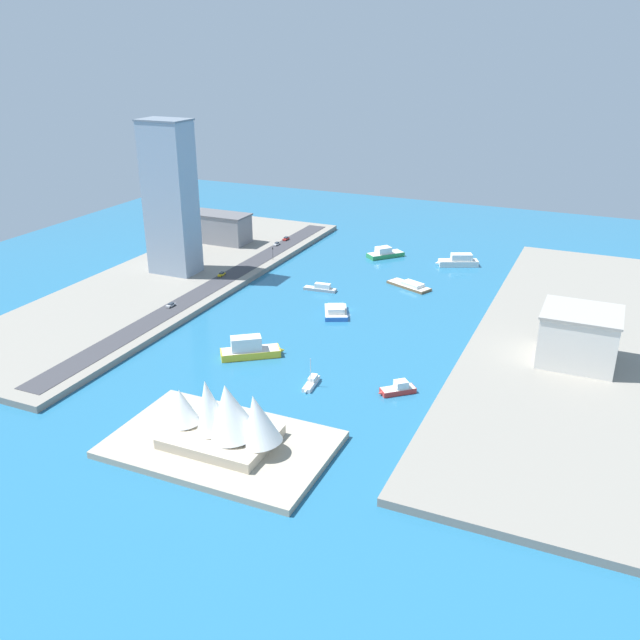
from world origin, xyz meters
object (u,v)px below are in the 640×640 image
at_px(ferry_green_doubledeck, 385,253).
at_px(hotel_broad_white, 579,336).
at_px(catamaran_blue, 336,311).
at_px(sedan_silver, 171,305).
at_px(ferry_white_commuter, 459,261).
at_px(pickup_red, 286,239).
at_px(barge_flat_brown, 410,285).
at_px(opera_landmark, 226,417).
at_px(ferry_yellow_fast, 249,349).
at_px(tower_tall_glass, 170,198).
at_px(tugboat_red, 398,389).
at_px(van_white, 277,244).
at_px(warehouse_low_gray, 219,228).
at_px(taxi_yellow_cab, 222,274).
at_px(sailboat_small_white, 311,383).
at_px(yacht_sleek_gray, 321,288).
at_px(traffic_light_waterfront, 273,252).

height_order(ferry_green_doubledeck, hotel_broad_white, hotel_broad_white).
height_order(catamaran_blue, sedan_silver, catamaran_blue).
distance_m(ferry_white_commuter, pickup_red, 97.58).
bearing_deg(hotel_broad_white, barge_flat_brown, -36.45).
xyz_separation_m(ferry_green_doubledeck, opera_landmark, (-18.64, 191.62, 8.40)).
bearing_deg(opera_landmark, ferry_yellow_fast, -66.57).
distance_m(tower_tall_glass, sedan_silver, 59.14).
bearing_deg(ferry_green_doubledeck, tugboat_red, 110.48).
height_order(catamaran_blue, van_white, catamaran_blue).
relative_size(warehouse_low_gray, taxi_yellow_cab, 7.18).
distance_m(ferry_white_commuter, taxi_yellow_cab, 119.56).
distance_m(ferry_white_commuter, hotel_broad_white, 118.08).
distance_m(sailboat_small_white, sedan_silver, 88.94).
relative_size(warehouse_low_gray, opera_landmark, 0.94).
xyz_separation_m(warehouse_low_gray, pickup_red, (-32.16, -17.44, -7.04)).
xyz_separation_m(ferry_yellow_fast, catamaran_blue, (-13.12, -50.05, -1.34)).
relative_size(catamaran_blue, tower_tall_glass, 0.26).
bearing_deg(ferry_yellow_fast, opera_landmark, 113.43).
xyz_separation_m(yacht_sleek_gray, barge_flat_brown, (-36.04, -20.95, -0.30)).
bearing_deg(pickup_red, yacht_sleek_gray, 128.27).
bearing_deg(ferry_green_doubledeck, van_white, 10.92).
bearing_deg(hotel_broad_white, van_white, -28.12).
xyz_separation_m(taxi_yellow_cab, opera_landmark, (-77.42, 123.51, 6.99)).
height_order(hotel_broad_white, warehouse_low_gray, hotel_broad_white).
bearing_deg(tower_tall_glass, yacht_sleek_gray, -172.46).
distance_m(sailboat_small_white, catamaran_blue, 63.56).
bearing_deg(ferry_white_commuter, tower_tall_glass, 30.63).
xyz_separation_m(sailboat_small_white, sedan_silver, (81.44, -35.68, 2.28)).
xyz_separation_m(tower_tall_glass, taxi_yellow_cab, (-23.55, -3.13, -34.86)).
bearing_deg(pickup_red, catamaran_blue, 127.62).
relative_size(tugboat_red, traffic_light_waterfront, 1.76).
relative_size(catamaran_blue, hotel_broad_white, 0.72).
relative_size(ferry_white_commuter, catamaran_blue, 1.15).
height_order(taxi_yellow_cab, pickup_red, pickup_red).
bearing_deg(taxi_yellow_cab, tugboat_red, 146.92).
xyz_separation_m(tugboat_red, catamaran_blue, (44.79, -54.54, 0.11)).
relative_size(tugboat_red, van_white, 2.33).
xyz_separation_m(sailboat_small_white, tower_tall_glass, (106.78, -76.13, 37.19)).
bearing_deg(opera_landmark, tower_tall_glass, -50.01).
bearing_deg(catamaran_blue, sedan_silver, 21.61).
height_order(tugboat_red, sedan_silver, tugboat_red).
bearing_deg(ferry_yellow_fast, ferry_green_doubledeck, -92.28).
bearing_deg(sedan_silver, ferry_white_commuter, -130.53).
relative_size(barge_flat_brown, taxi_yellow_cab, 4.80).
distance_m(ferry_yellow_fast, tugboat_red, 58.11).
bearing_deg(opera_landmark, van_white, -66.82).
height_order(taxi_yellow_cab, sedan_silver, taxi_yellow_cab).
height_order(ferry_yellow_fast, barge_flat_brown, ferry_yellow_fast).
relative_size(van_white, pickup_red, 0.96).
bearing_deg(tower_tall_glass, opera_landmark, 129.99).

